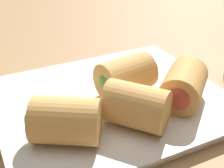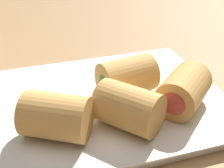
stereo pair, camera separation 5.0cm
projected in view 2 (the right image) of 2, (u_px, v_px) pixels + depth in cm
name	position (u px, v px, depth cm)	size (l,w,h in cm)	color
table_surface	(116.00, 121.00, 41.80)	(180.00, 140.00, 2.00)	#A87F54
serving_plate	(112.00, 102.00, 42.62)	(30.29, 25.59, 1.50)	white
roll_front_left	(124.00, 78.00, 41.67)	(8.48, 6.31, 5.17)	#DBA356
roll_front_right	(124.00, 107.00, 35.69)	(8.60, 8.87, 5.17)	#DBA356
roll_back_left	(182.00, 92.00, 38.51)	(8.85, 8.66, 5.17)	#DBA356
roll_back_right	(52.00, 116.00, 34.13)	(8.86, 8.13, 5.17)	#DBA356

